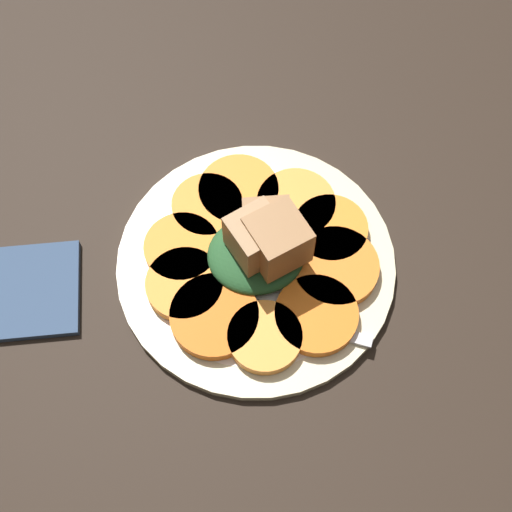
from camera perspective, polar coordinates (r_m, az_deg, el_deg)
name	(u,v)px	position (r cm, az deg, el deg)	size (l,w,h in cm)	color
table_slab	(256,270)	(69.98, 0.00, -1.12)	(120.00, 120.00, 2.00)	black
plate	(256,263)	(68.60, 0.00, -0.58)	(26.74, 26.74, 1.05)	beige
carrot_slice_0	(330,229)	(69.32, 5.96, 2.13)	(7.25, 7.25, 1.18)	orange
carrot_slice_1	(296,204)	(70.43, 3.21, 4.14)	(7.78, 7.78, 1.18)	orange
carrot_slice_2	(239,191)	(71.14, -1.40, 5.23)	(7.97, 7.97, 1.18)	orange
carrot_slice_3	(207,206)	(70.38, -3.91, 3.99)	(7.02, 7.02, 1.18)	orange
carrot_slice_4	(182,248)	(68.38, -5.95, 0.63)	(7.24, 7.24, 1.18)	orange
carrot_slice_5	(185,284)	(66.72, -5.73, -2.28)	(7.29, 7.29, 1.18)	orange
carrot_slice_6	(214,316)	(65.29, -3.35, -4.82)	(8.18, 8.18, 1.18)	#D76115
carrot_slice_7	(262,337)	(64.46, 0.50, -6.53)	(6.79, 6.79, 1.18)	#F99539
carrot_slice_8	(316,315)	(65.44, 4.84, -4.74)	(7.68, 7.68, 1.18)	orange
carrot_slice_9	(336,267)	(67.55, 6.39, -0.88)	(8.18, 8.18, 1.18)	orange
center_pile	(263,244)	(65.09, 0.53, 0.98)	(9.63, 8.27, 7.42)	#235128
fork	(274,316)	(65.63, 1.46, -4.79)	(16.84, 8.16, 0.40)	silver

